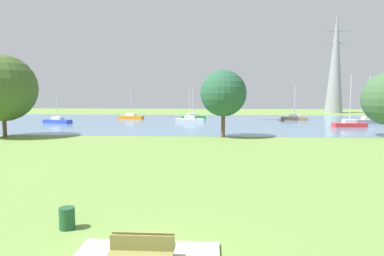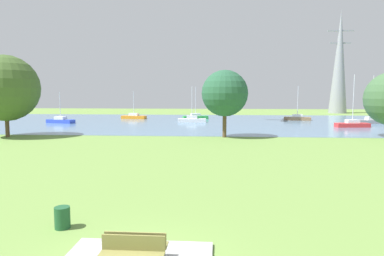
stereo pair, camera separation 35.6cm
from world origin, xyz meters
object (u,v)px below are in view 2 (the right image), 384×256
sailboat_white (192,120)px  tree_east_near (225,93)px  sailboat_blue (61,120)px  sailboat_orange (134,117)px  tree_east_far (5,88)px  litter_bin (62,218)px  electricity_pylon (339,62)px  sailboat_green (196,117)px  sailboat_red (352,124)px  bench_facing_inland (132,256)px  bench_facing_water (137,247)px  sailboat_brown (297,118)px  sailboat_gray (372,121)px

sailboat_white → tree_east_near: 21.23m
sailboat_blue → tree_east_near: bearing=-31.7°
sailboat_orange → tree_east_far: tree_east_far is taller
sailboat_orange → tree_east_far: (-7.62, -28.47, 5.09)m
litter_bin → electricity_pylon: electricity_pylon is taller
litter_bin → tree_east_near: 28.01m
sailboat_white → sailboat_orange: bearing=149.8°
sailboat_green → tree_east_near: (5.05, -27.35, 4.50)m
sailboat_red → sailboat_orange: (-36.06, 13.98, -0.03)m
litter_bin → tree_east_far: size_ratio=0.09×
litter_bin → sailboat_orange: size_ratio=0.15×
sailboat_blue → tree_east_far: size_ratio=0.56×
litter_bin → sailboat_blue: (-20.55, 43.52, 0.04)m
sailboat_green → sailboat_blue: sailboat_green is taller
sailboat_red → sailboat_white: bearing=163.7°
bench_facing_inland → sailboat_green: 57.12m
sailboat_orange → tree_east_far: 29.91m
electricity_pylon → bench_facing_water: bearing=-112.2°
bench_facing_inland → electricity_pylon: size_ratio=0.07×
bench_facing_inland → sailboat_blue: size_ratio=0.35×
litter_bin → sailboat_blue: sailboat_blue is taller
bench_facing_inland → sailboat_brown: 57.96m
bench_facing_inland → litter_bin: 4.39m
litter_bin → sailboat_red: 47.30m
sailboat_white → tree_east_near: (5.19, -20.09, 4.50)m
sailboat_green → sailboat_white: bearing=-91.1°
sailboat_blue → bench_facing_water: bearing=-62.5°
bench_facing_inland → sailboat_brown: bearing=72.9°
bench_facing_water → sailboat_red: sailboat_red is taller
sailboat_gray → sailboat_white: bearing=179.2°
sailboat_green → sailboat_red: 27.96m
bench_facing_water → bench_facing_inland: size_ratio=1.00×
sailboat_brown → sailboat_blue: sailboat_brown is taller
tree_east_near → sailboat_brown: bearing=61.6°
sailboat_green → sailboat_brown: size_ratio=0.99×
bench_facing_water → tree_east_near: 29.71m
sailboat_brown → sailboat_white: size_ratio=1.03×
electricity_pylon → sailboat_blue: bearing=-149.0°
bench_facing_inland → tree_east_far: size_ratio=0.19×
sailboat_brown → sailboat_orange: size_ratio=1.16×
sailboat_brown → electricity_pylon: 31.90m
sailboat_white → sailboat_orange: 13.77m
sailboat_gray → sailboat_blue: (-51.57, -3.03, -0.03)m
tree_east_far → electricity_pylon: electricity_pylon is taller
litter_bin → tree_east_far: tree_east_far is taller
tree_east_far → sailboat_orange: bearing=75.0°
electricity_pylon → sailboat_gray: bearing=-99.0°
bench_facing_inland → sailboat_green: sailboat_green is taller
sailboat_brown → sailboat_red: sailboat_red is taller
tree_east_near → sailboat_gray: bearing=38.7°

